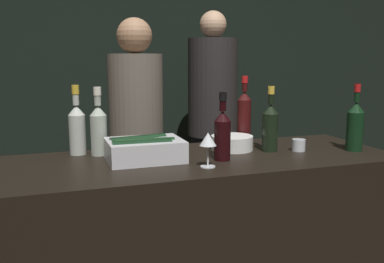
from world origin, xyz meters
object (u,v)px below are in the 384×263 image
object	(u,v)px
candle_votive	(299,145)
person_in_hoodie	(137,142)
red_wine_bottle_burgundy	(355,125)
white_wine_bottle	(99,127)
bowl_white	(232,142)
red_wine_bottle_tall	(244,116)
ice_bin_with_bottles	(144,149)
red_wine_bottle_black_foil	(222,133)
champagne_bottle	(270,125)
person_blond_tee	(212,114)
wine_glass	(209,141)
rose_wine_bottle	(77,127)

from	to	relation	value
candle_votive	person_in_hoodie	distance (m)	1.00
red_wine_bottle_burgundy	white_wine_bottle	world-z (taller)	red_wine_bottle_burgundy
bowl_white	red_wine_bottle_burgundy	xyz separation A→B (m)	(0.57, -0.21, 0.09)
red_wine_bottle_burgundy	red_wine_bottle_tall	size ratio (longest dim) A/B	0.92
ice_bin_with_bottles	red_wine_bottle_burgundy	distance (m)	1.06
ice_bin_with_bottles	bowl_white	distance (m)	0.48
red_wine_bottle_black_foil	champagne_bottle	bearing A→B (deg)	18.67
ice_bin_with_bottles	person_in_hoodie	xyz separation A→B (m)	(0.10, 0.68, -0.10)
champagne_bottle	person_blond_tee	distance (m)	1.34
candle_votive	champagne_bottle	xyz separation A→B (m)	(-0.14, 0.04, 0.10)
red_wine_bottle_burgundy	person_in_hoodie	bearing A→B (deg)	139.42
wine_glass	person_in_hoodie	size ratio (longest dim) A/B	0.09
candle_votive	red_wine_bottle_tall	bearing A→B (deg)	126.78
candle_votive	person_in_hoodie	xyz separation A→B (m)	(-0.68, 0.73, -0.08)
candle_votive	person_blond_tee	bearing A→B (deg)	86.99
champagne_bottle	red_wine_bottle_burgundy	bearing A→B (deg)	-17.11
champagne_bottle	person_blond_tee	xyz separation A→B (m)	(0.21, 1.32, -0.12)
red_wine_bottle_tall	wine_glass	bearing A→B (deg)	-131.46
ice_bin_with_bottles	red_wine_bottle_black_foil	bearing A→B (deg)	-16.99
champagne_bottle	white_wine_bottle	distance (m)	0.84
red_wine_bottle_black_foil	red_wine_bottle_tall	xyz separation A→B (m)	(0.25, 0.30, 0.03)
rose_wine_bottle	white_wine_bottle	xyz separation A→B (m)	(0.10, -0.05, -0.00)
red_wine_bottle_tall	white_wine_bottle	size ratio (longest dim) A/B	1.12
white_wine_bottle	red_wine_bottle_burgundy	bearing A→B (deg)	-14.19
candle_votive	red_wine_bottle_tall	distance (m)	0.33
wine_glass	person_blond_tee	bearing A→B (deg)	68.00
person_blond_tee	rose_wine_bottle	bearing A→B (deg)	-5.62
red_wine_bottle_tall	person_blond_tee	xyz separation A→B (m)	(0.26, 1.11, -0.14)
wine_glass	candle_votive	xyz separation A→B (m)	(0.54, 0.16, -0.08)
person_blond_tee	champagne_bottle	bearing A→B (deg)	31.33
ice_bin_with_bottles	red_wine_bottle_tall	bearing A→B (deg)	18.65
red_wine_bottle_black_foil	red_wine_bottle_tall	size ratio (longest dim) A/B	0.84
wine_glass	rose_wine_bottle	bearing A→B (deg)	139.64
wine_glass	red_wine_bottle_black_foil	xyz separation A→B (m)	(0.10, 0.10, 0.01)
person_blond_tee	red_wine_bottle_black_foil	bearing A→B (deg)	20.65
champagne_bottle	person_in_hoodie	distance (m)	0.89
ice_bin_with_bottles	red_wine_bottle_tall	size ratio (longest dim) A/B	0.92
ice_bin_with_bottles	red_wine_bottle_tall	distance (m)	0.63
wine_glass	red_wine_bottle_burgundy	size ratio (longest dim) A/B	0.45
person_in_hoodie	person_blond_tee	world-z (taller)	person_blond_tee
red_wine_bottle_burgundy	person_in_hoodie	size ratio (longest dim) A/B	0.20
ice_bin_with_bottles	red_wine_bottle_burgundy	bearing A→B (deg)	-6.99
wine_glass	champagne_bottle	distance (m)	0.45
person_in_hoodie	red_wine_bottle_black_foil	bearing A→B (deg)	-69.40
champagne_bottle	person_blond_tee	world-z (taller)	person_blond_tee
person_blond_tee	person_in_hoodie	bearing A→B (deg)	-9.23
red_wine_bottle_tall	person_in_hoodie	size ratio (longest dim) A/B	0.22
red_wine_bottle_burgundy	white_wine_bottle	xyz separation A→B (m)	(-1.23, 0.31, 0.00)
person_in_hoodie	ice_bin_with_bottles	bearing A→B (deg)	-94.84
champagne_bottle	red_wine_bottle_tall	size ratio (longest dim) A/B	0.89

